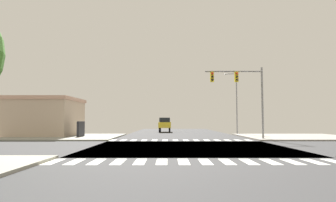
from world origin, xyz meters
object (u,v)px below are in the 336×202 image
(traffic_signal_mast, at_px, (241,87))
(bank_building, at_px, (21,117))
(street_lamp, at_px, (235,98))
(suv_crossing_1, at_px, (165,124))

(traffic_signal_mast, xyz_separation_m, bank_building, (-24.81, 6.35, -2.93))
(street_lamp, distance_m, suv_crossing_1, 13.12)
(traffic_signal_mast, bearing_deg, suv_crossing_1, 112.13)
(street_lamp, bearing_deg, bank_building, -170.36)
(bank_building, bearing_deg, traffic_signal_mast, -14.37)
(bank_building, distance_m, suv_crossing_1, 21.28)
(traffic_signal_mast, xyz_separation_m, suv_crossing_1, (-7.74, 19.04, -3.85))
(street_lamp, xyz_separation_m, bank_building, (-26.71, -4.54, -2.67))
(traffic_signal_mast, distance_m, suv_crossing_1, 20.91)
(bank_building, xyz_separation_m, suv_crossing_1, (17.06, 12.68, -0.91))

